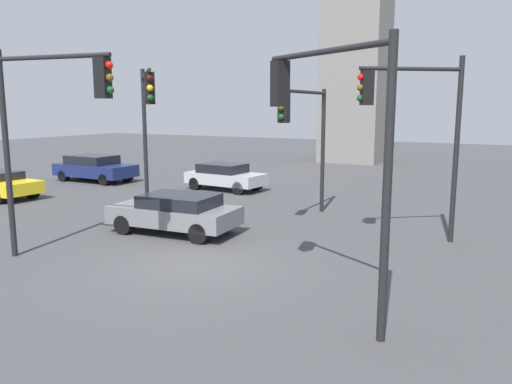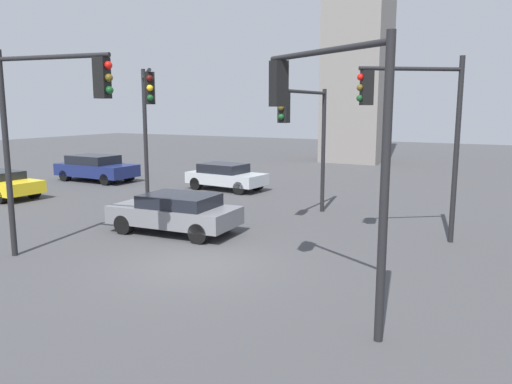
% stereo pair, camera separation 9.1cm
% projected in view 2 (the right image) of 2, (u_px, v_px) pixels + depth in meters
% --- Properties ---
extents(ground_plane, '(105.08, 105.08, 0.00)m').
position_uv_depth(ground_plane, '(193.00, 265.00, 13.43)').
color(ground_plane, '#424244').
extents(traffic_light_0, '(0.32, 4.04, 4.88)m').
position_uv_depth(traffic_light_0, '(305.00, 124.00, 18.11)').
color(traffic_light_0, black).
rests_on(traffic_light_0, ground_plane).
extents(traffic_light_1, '(3.61, 0.73, 5.69)m').
position_uv_depth(traffic_light_1, '(49.00, 112.00, 13.07)').
color(traffic_light_1, black).
rests_on(traffic_light_1, ground_plane).
extents(traffic_light_2, '(2.70, 2.02, 5.68)m').
position_uv_depth(traffic_light_2, '(415.00, 115.00, 14.85)').
color(traffic_light_2, black).
rests_on(traffic_light_2, ground_plane).
extents(traffic_light_3, '(3.20, 2.00, 5.42)m').
position_uv_depth(traffic_light_3, '(326.00, 121.00, 9.78)').
color(traffic_light_3, black).
rests_on(traffic_light_3, ground_plane).
extents(traffic_light_4, '(2.99, 3.17, 5.64)m').
position_uv_depth(traffic_light_4, '(147.00, 112.00, 17.85)').
color(traffic_light_4, black).
rests_on(traffic_light_4, ground_plane).
extents(car_0, '(4.16, 2.18, 1.35)m').
position_uv_depth(car_0, '(226.00, 176.00, 25.54)').
color(car_0, '#ADB2B7').
rests_on(car_0, ground_plane).
extents(car_1, '(4.37, 2.21, 1.32)m').
position_uv_depth(car_1, '(176.00, 212.00, 16.73)').
color(car_1, slate).
rests_on(car_1, ground_plane).
extents(car_3, '(4.75, 2.16, 1.48)m').
position_uv_depth(car_3, '(96.00, 168.00, 28.62)').
color(car_3, navy).
rests_on(car_3, ground_plane).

